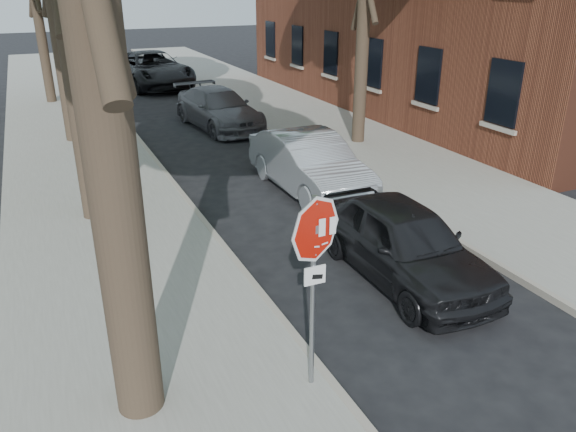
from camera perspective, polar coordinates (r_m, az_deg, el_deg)
name	(u,v)px	position (r m, az deg, el deg)	size (l,w,h in m)	color
ground	(357,375)	(8.00, 7.01, -15.70)	(120.00, 120.00, 0.00)	black
sidewalk_left	(77,158)	(17.97, -20.61, 5.56)	(4.00, 55.00, 0.12)	gray
sidewalk_right	(329,129)	(20.26, 4.14, 8.82)	(4.00, 55.00, 0.12)	gray
curb_left	(146,150)	(18.18, -14.19, 6.56)	(0.12, 55.00, 0.13)	#9E9384
curb_right	(276,135)	(19.39, -1.26, 8.25)	(0.12, 55.00, 0.13)	#9E9384
stop_sign	(315,258)	(6.63, 2.72, -4.26)	(0.76, 0.34, 2.61)	gray
car_a	(403,242)	(10.10, 11.65, -2.58)	(1.66, 4.13, 1.41)	black
car_b	(310,164)	(14.04, 2.21, 5.34)	(1.56, 4.46, 1.47)	#A6AAAE
car_c	(219,109)	(20.67, -7.06, 10.78)	(1.93, 4.74, 1.38)	#55545A
car_d	(152,69)	(29.56, -13.62, 14.29)	(2.83, 6.15, 1.71)	black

